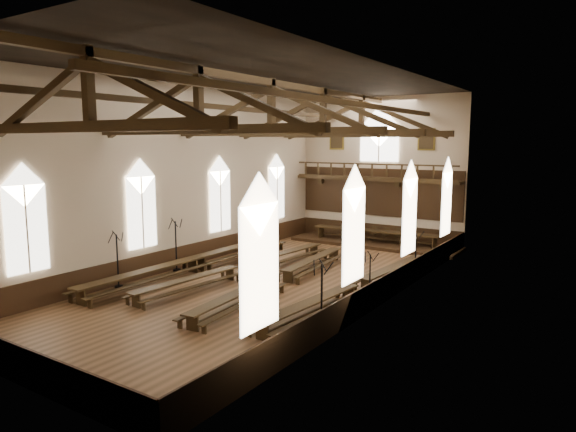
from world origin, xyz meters
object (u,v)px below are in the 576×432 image
at_px(refectory_row_b, 242,267).
at_px(refectory_row_c, 279,277).
at_px(candelabrum_left_far, 248,240).
at_px(refectory_row_a, 197,260).
at_px(candelabrum_right_near, 322,312).
at_px(high_table, 375,232).
at_px(candelabrum_right_mid, 370,288).
at_px(candelabrum_right_far, 415,262).
at_px(candelabrum_left_near, 118,271).
at_px(candelabrum_left_mid, 176,255).
at_px(dais, 374,244).
at_px(refectory_row_d, 358,285).

distance_m(refectory_row_b, refectory_row_c, 2.82).
bearing_deg(candelabrum_left_far, refectory_row_a, -81.12).
height_order(refectory_row_a, refectory_row_b, refectory_row_a).
bearing_deg(candelabrum_right_near, refectory_row_a, 156.89).
relative_size(high_table, candelabrum_right_mid, 3.77).
bearing_deg(candelabrum_right_far, candelabrum_left_near, -138.07).
relative_size(refectory_row_c, candelabrum_left_mid, 4.78).
bearing_deg(candelabrum_left_near, candelabrum_left_far, 90.00).
relative_size(high_table, candelabrum_right_near, 3.16).
distance_m(candelabrum_left_mid, candelabrum_right_near, 11.71).
distance_m(dais, candelabrum_left_mid, 13.87).
distance_m(refectory_row_d, candelabrum_right_far, 5.02).
relative_size(refectory_row_b, high_table, 1.57).
height_order(refectory_row_d, candelabrum_left_near, candelabrum_left_near).
bearing_deg(high_table, candelabrum_right_mid, -67.12).
relative_size(candelabrum_left_near, candelabrum_right_mid, 1.19).
distance_m(refectory_row_c, candelabrum_left_near, 7.70).
bearing_deg(dais, candelabrum_left_far, -134.34).
bearing_deg(refectory_row_c, candelabrum_right_near, -41.77).
bearing_deg(candelabrum_left_near, refectory_row_c, 34.21).
bearing_deg(refectory_row_a, candelabrum_left_far, 98.88).
relative_size(dais, candelabrum_right_mid, 4.93).
distance_m(dais, candelabrum_right_far, 8.13).
distance_m(candelabrum_left_mid, candelabrum_right_mid, 11.11).
height_order(refectory_row_b, candelabrum_left_mid, candelabrum_left_mid).
height_order(dais, candelabrum_right_mid, candelabrum_right_mid).
height_order(refectory_row_a, refectory_row_c, refectory_row_a).
bearing_deg(candelabrum_right_far, candelabrum_right_mid, -90.00).
bearing_deg(refectory_row_c, high_table, 91.60).
bearing_deg(refectory_row_b, dais, 77.96).
xyz_separation_m(high_table, candelabrum_right_mid, (5.07, -12.02, -0.20)).
bearing_deg(candelabrum_left_mid, candelabrum_left_near, -90.00).
relative_size(refectory_row_c, dais, 1.22).
height_order(refectory_row_c, refectory_row_d, refectory_row_d).
bearing_deg(high_table, refectory_row_b, -102.04).
relative_size(candelabrum_left_far, candelabrum_right_far, 0.97).
relative_size(high_table, candelabrum_left_mid, 3.01).
bearing_deg(candelabrum_left_near, candelabrum_right_near, 0.46).
xyz_separation_m(refectory_row_a, refectory_row_b, (2.72, 0.51, -0.10)).
height_order(candelabrum_left_near, candelabrum_left_far, candelabrum_left_near).
relative_size(refectory_row_a, candelabrum_right_near, 5.40).
height_order(candelabrum_left_mid, candelabrum_left_far, candelabrum_left_mid).
height_order(candelabrum_right_near, candelabrum_right_far, candelabrum_right_near).
relative_size(refectory_row_d, candelabrum_right_far, 5.81).
xyz_separation_m(refectory_row_a, candelabrum_right_far, (10.21, 5.52, 0.14)).
distance_m(refectory_row_a, dais, 12.92).
distance_m(candelabrum_left_mid, candelabrum_right_far, 12.69).
distance_m(candelabrum_left_near, candelabrum_right_far, 14.92).
relative_size(refectory_row_b, candelabrum_left_far, 5.86).
relative_size(refectory_row_b, refectory_row_d, 0.98).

